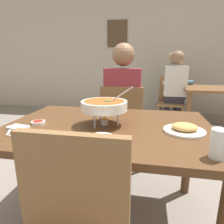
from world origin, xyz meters
name	(u,v)px	position (x,y,z in m)	size (l,w,h in m)	color
ground_plane	(108,216)	(0.00, 0.00, 0.00)	(16.00, 16.00, 0.00)	gray
cafe_rear_partition	(139,45)	(0.00, 3.38, 1.50)	(10.00, 0.10, 3.00)	#BCB2A3
picture_frame_hung	(117,34)	(-0.48, 3.32, 1.73)	(0.44, 0.03, 0.56)	#4C3823
dining_table_main	(108,138)	(0.00, 0.00, 0.63)	(1.35, 0.95, 0.73)	#51331C
chair_diner_main	(123,122)	(0.00, 0.76, 0.51)	(0.44, 0.44, 0.90)	brown
diner_main	(123,100)	(0.00, 0.79, 0.75)	(0.40, 0.45, 1.31)	#2D2D38
curry_bowl	(104,106)	(-0.02, 0.00, 0.86)	(0.33, 0.30, 0.26)	silver
rice_plate	(102,141)	(0.03, -0.31, 0.75)	(0.24, 0.24, 0.06)	white
appetizer_plate	(184,129)	(0.47, -0.05, 0.75)	(0.24, 0.24, 0.06)	white
sauce_dish	(38,122)	(-0.46, -0.07, 0.74)	(0.09, 0.09, 0.02)	white
napkin_folded	(18,128)	(-0.53, -0.18, 0.74)	(0.12, 0.08, 0.02)	white
fork_utensil	(10,131)	(-0.55, -0.23, 0.73)	(0.01, 0.17, 0.01)	silver
spoon_utensil	(17,131)	(-0.50, -0.23, 0.73)	(0.01, 0.17, 0.01)	silver
drink_glass	(218,145)	(0.56, -0.36, 0.79)	(0.07, 0.07, 0.13)	silver
dining_table_far	(214,95)	(1.32, 2.20, 0.60)	(1.00, 0.80, 0.73)	brown
chair_bg_left	(176,95)	(0.78, 2.73, 0.51)	(0.45, 0.45, 0.90)	brown
chair_bg_middle	(171,98)	(0.65, 2.32, 0.51)	(0.48, 0.48, 0.90)	brown
patron_bg_left	(174,83)	(0.74, 2.73, 0.75)	(0.45, 0.40, 1.31)	#2D2D38
patron_bg_middle	(175,85)	(0.70, 2.26, 0.75)	(0.40, 0.45, 1.31)	#2D2D38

